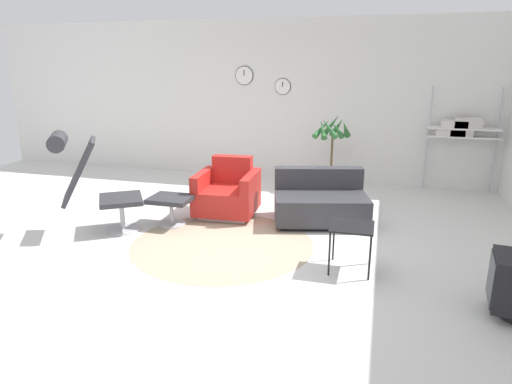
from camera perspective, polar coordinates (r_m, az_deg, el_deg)
The scene contains 10 objects.
ground_plane at distance 5.54m, azimuth -1.90°, elevation -5.98°, with size 12.00×12.00×0.00m, color silver.
wall_back at distance 8.25m, azimuth 4.72°, elevation 11.26°, with size 12.00×0.09×2.80m.
round_rug at distance 5.43m, azimuth -4.21°, elevation -6.45°, with size 2.15×2.15×0.01m.
lounge_chair at distance 5.89m, azimuth -20.28°, elevation 2.04°, with size 1.13×1.00×1.27m.
ottoman at distance 6.04m, azimuth -10.57°, elevation -1.38°, with size 0.54×0.46×0.38m.
armchair_red at distance 6.38m, azimuth -3.55°, elevation -0.27°, with size 0.85×0.85×0.78m.
couch_low at distance 6.16m, azimuth 8.00°, elevation -1.36°, with size 1.37×1.10×0.68m.
side_table at distance 4.72m, azimuth 11.90°, elevation -4.73°, with size 0.43×0.43×0.48m.
potted_plant at distance 7.61m, azimuth 9.39°, elevation 4.57°, with size 0.61×0.58×1.26m.
shelf_unit at distance 7.99m, azimuth 24.17°, elevation 7.19°, with size 1.09×0.28×1.70m.
Camera 1 is at (1.55, -4.90, 2.07)m, focal length 32.00 mm.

